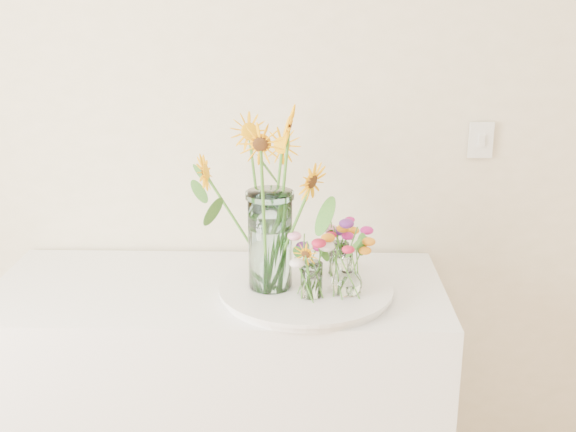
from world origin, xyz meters
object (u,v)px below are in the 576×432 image
at_px(mason_jar, 270,241).
at_px(small_vase_c, 339,259).
at_px(tray, 306,292).
at_px(small_vase_b, 347,274).
at_px(counter, 222,411).
at_px(small_vase_a, 311,280).

height_order(mason_jar, small_vase_c, mason_jar).
distance_m(tray, small_vase_b, 0.15).
height_order(counter, tray, tray).
bearing_deg(small_vase_a, small_vase_c, 63.24).
relative_size(tray, small_vase_b, 3.80).
distance_m(counter, small_vase_b, 0.68).
relative_size(mason_jar, small_vase_a, 2.78).
bearing_deg(small_vase_b, small_vase_c, 96.59).
relative_size(tray, mason_jar, 1.65).
bearing_deg(counter, small_vase_a, -25.58).
relative_size(counter, small_vase_b, 10.72).
distance_m(tray, small_vase_c, 0.16).
bearing_deg(mason_jar, small_vase_a, -29.12).
height_order(small_vase_a, small_vase_b, small_vase_b).
relative_size(small_vase_a, small_vase_b, 0.83).
distance_m(tray, mason_jar, 0.19).
relative_size(counter, small_vase_c, 13.06).
height_order(small_vase_a, small_vase_c, small_vase_a).
bearing_deg(small_vase_c, mason_jar, -153.81).
relative_size(counter, tray, 2.82).
bearing_deg(tray, mason_jar, -178.51).
xyz_separation_m(tray, mason_jar, (-0.11, -0.00, 0.16)).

